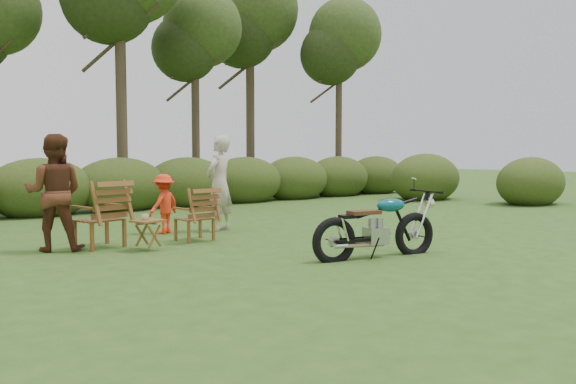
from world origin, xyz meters
TOP-DOWN VIEW (x-y plane):
  - ground at (0.00, 0.00)m, footprint 80.00×80.00m
  - tree_line at (0.50, 9.74)m, footprint 22.52×11.62m
  - motorcycle at (0.13, 0.24)m, footprint 2.07×1.17m
  - lawn_chair_right at (-1.11, 3.26)m, footprint 0.65×0.65m
  - lawn_chair_left at (-2.63, 3.60)m, footprint 0.86×0.86m
  - side_table at (-2.15, 2.86)m, footprint 0.54×0.49m
  - cup at (-2.19, 2.90)m, footprint 0.14×0.14m
  - adult_a at (-0.12, 4.01)m, footprint 0.79×0.68m
  - adult_b at (-3.27, 3.75)m, footprint 1.09×1.02m
  - child at (-1.12, 4.36)m, footprint 0.82×0.66m

SIDE VIEW (x-z plane):
  - ground at x=0.00m, z-range 0.00..0.00m
  - motorcycle at x=0.13m, z-range -0.56..0.56m
  - lawn_chair_right at x=-1.11m, z-range -0.45..0.45m
  - lawn_chair_left at x=-2.63m, z-range -0.53..0.53m
  - adult_a at x=-0.12m, z-range -0.92..0.92m
  - adult_b at x=-3.27m, z-range -0.90..0.90m
  - child at x=-1.12m, z-range -0.56..0.56m
  - side_table at x=-2.15m, z-range 0.00..0.47m
  - cup at x=-2.19m, z-range 0.47..0.56m
  - tree_line at x=0.50m, z-range -0.26..7.88m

